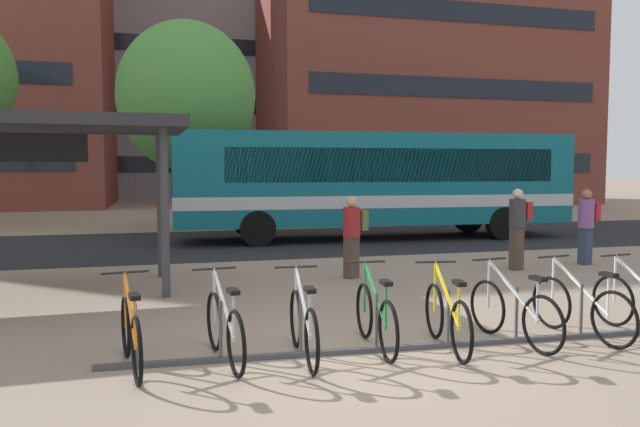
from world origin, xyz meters
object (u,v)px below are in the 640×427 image
Objects in this scene: commuter_red_pack_0 at (518,223)px; commuter_olive_pack_1 at (353,231)px; parked_bicycle_green_3 at (376,318)px; commuter_red_pack_2 at (587,221)px; parked_bicycle_yellow_4 at (447,318)px; parked_bicycle_silver_1 at (224,329)px; street_tree_0 at (187,96)px; parked_bicycle_silver_2 at (303,326)px; parked_bicycle_white_6 at (581,308)px; city_bus at (372,181)px; parked_bicycle_silver_5 at (514,313)px; parked_bicycle_orange_0 at (131,335)px.

commuter_olive_pack_1 is at bearing -21.67° from commuter_red_pack_0.
commuter_red_pack_2 reaches higher than parked_bicycle_green_3.
parked_bicycle_green_3 is 0.85m from parked_bicycle_yellow_4.
street_tree_0 is at bearing -8.76° from parked_bicycle_silver_1.
parked_bicycle_yellow_4 is at bearing 27.67° from commuter_red_pack_0.
parked_bicycle_silver_2 is 1.01× the size of parked_bicycle_white_6.
parked_bicycle_silver_1 is 0.88m from parked_bicycle_silver_2.
commuter_red_pack_2 is (2.96, -6.03, -0.80)m from city_bus.
parked_bicycle_silver_5 is at bearing 82.04° from parked_bicycle_white_6.
city_bus is 7.01× the size of commuter_red_pack_0.
street_tree_0 reaches higher than parked_bicycle_yellow_4.
parked_bicycle_green_3 is at bearing -76.83° from parked_bicycle_silver_2.
commuter_red_pack_0 reaches higher than parked_bicycle_green_3.
parked_bicycle_white_6 is at bearing -100.17° from parked_bicycle_orange_0.
parked_bicycle_silver_1 and parked_bicycle_green_3 have the same top height.
parked_bicycle_orange_0 and parked_bicycle_silver_5 have the same top height.
parked_bicycle_green_3 is 6.80m from commuter_red_pack_0.
commuter_red_pack_2 reaches higher than parked_bicycle_yellow_4.
parked_bicycle_white_6 is (0.97, 0.00, 0.00)m from parked_bicycle_silver_5.
parked_bicycle_orange_0 and parked_bicycle_silver_2 have the same top height.
street_tree_0 is (-8.27, 10.74, 3.74)m from commuter_red_pack_2.
commuter_red_pack_0 is (7.69, 4.72, 0.62)m from parked_bicycle_orange_0.
parked_bicycle_orange_0 is at bearing 9.06° from commuter_red_pack_0.
city_bus is 7.07× the size of parked_bicycle_silver_1.
parked_bicycle_silver_2 is at bearing 103.84° from parked_bicycle_green_3.
parked_bicycle_yellow_4 and parked_bicycle_white_6 have the same top height.
commuter_olive_pack_1 is at bearing -76.46° from street_tree_0.
commuter_red_pack_0 is at bearing 101.92° from city_bus.
parked_bicycle_yellow_4 is (0.82, -0.23, 0.00)m from parked_bicycle_green_3.
city_bus is at bearing -15.61° from parked_bicycle_green_3.
parked_bicycle_white_6 is 1.01× the size of commuter_red_pack_2.
parked_bicycle_silver_1 and parked_bicycle_silver_2 have the same top height.
commuter_red_pack_0 is at bearing -31.30° from parked_bicycle_yellow_4.
parked_bicycle_yellow_4 is 16.62m from street_tree_0.
parked_bicycle_orange_0 is at bearing 89.58° from parked_bicycle_silver_2.
commuter_red_pack_0 is (1.05, -6.27, -0.77)m from city_bus.
city_bus is 7.08× the size of parked_bicycle_orange_0.
parked_bicycle_silver_1 is 0.99× the size of commuter_red_pack_0.
parked_bicycle_orange_0 is 0.99m from parked_bicycle_silver_1.
commuter_red_pack_0 reaches higher than parked_bicycle_orange_0.
street_tree_0 reaches higher than commuter_red_pack_2.
parked_bicycle_orange_0 is at bearing 82.71° from parked_bicycle_silver_1.
parked_bicycle_silver_5 is 5.85m from commuter_red_pack_0.
commuter_red_pack_0 is (4.91, 4.67, 0.62)m from parked_bicycle_green_3.
city_bus reaches higher than parked_bicycle_orange_0.
city_bus is at bearing -18.22° from parked_bicycle_silver_5.
city_bus reaches higher than parked_bicycle_white_6.
parked_bicycle_silver_1 is 1.00× the size of parked_bicycle_yellow_4.
parked_bicycle_silver_5 is at bearing -92.78° from parked_bicycle_green_3.
commuter_red_pack_0 is 1.02× the size of commuter_red_pack_2.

